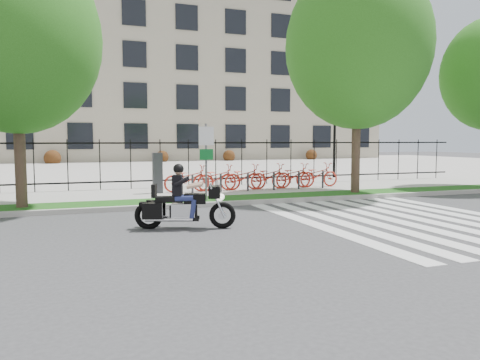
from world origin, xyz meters
name	(u,v)px	position (x,y,z in m)	size (l,w,h in m)	color
ground	(234,232)	(0.00, 0.00, 0.00)	(120.00, 120.00, 0.00)	#363638
curb	(191,205)	(0.00, 4.10, 0.07)	(60.00, 0.20, 0.15)	#A29F98
grass_verge	(184,202)	(0.00, 4.95, 0.07)	(60.00, 1.50, 0.15)	#164B12
sidewalk	(169,194)	(0.00, 7.45, 0.07)	(60.00, 3.50, 0.15)	gray
plaza	(121,168)	(0.00, 25.00, 0.05)	(80.00, 34.00, 0.10)	gray
crosswalk_stripes	(404,219)	(4.83, 0.00, 0.01)	(5.70, 8.00, 0.01)	silver
iron_fence	(160,164)	(0.00, 9.20, 1.15)	(30.00, 0.06, 2.00)	black
office_building	(100,69)	(0.00, 44.92, 9.97)	(60.00, 21.90, 20.15)	#A99E88
lamp_post_right	(335,120)	(10.00, 12.00, 3.21)	(1.06, 0.70, 4.25)	black
street_tree_1	(15,37)	(-4.88, 4.95, 5.05)	(4.82, 4.82, 7.68)	#3B2B20
street_tree_2	(358,46)	(6.60, 4.95, 5.59)	(5.36, 5.36, 8.53)	#3B2B20
bike_share_station	(255,177)	(3.41, 7.20, 0.66)	(7.85, 0.88, 1.50)	#2D2D33
sign_pole_regulatory	(206,152)	(0.65, 4.58, 1.74)	(0.50, 0.09, 2.50)	#59595B
motorcycle_rider	(184,203)	(-0.99, 0.78, 0.62)	(2.34, 1.16, 1.87)	black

